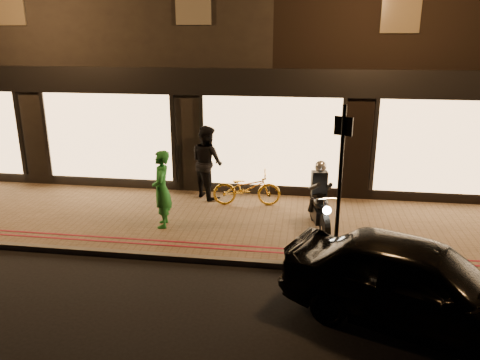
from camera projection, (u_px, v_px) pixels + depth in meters
name	position (u px, v px, depth m)	size (l,w,h in m)	color
ground	(252.00, 267.00, 9.09)	(90.00, 90.00, 0.00)	black
sidewalk	(262.00, 225.00, 10.96)	(50.00, 4.00, 0.12)	brown
kerb_stone	(252.00, 263.00, 9.11)	(50.00, 0.14, 0.12)	#59544C
red_kerb_lines	(255.00, 249.00, 9.57)	(50.00, 0.26, 0.01)	maroon
building_row	(285.00, 37.00, 16.31)	(48.00, 10.11, 8.50)	black
motorcycle	(320.00, 205.00, 10.30)	(0.66, 1.93, 1.59)	black
sign_post	(340.00, 174.00, 8.82)	(0.33, 0.17, 3.00)	black
bicycle_gold	(247.00, 188.00, 11.92)	(0.60, 1.73, 0.91)	gold
person_green	(162.00, 189.00, 10.48)	(0.64, 0.42, 1.77)	#1F772D
person_dark	(207.00, 162.00, 12.39)	(0.95, 0.74, 1.95)	black
parked_car	(417.00, 283.00, 7.11)	(1.66, 4.12, 1.40)	black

